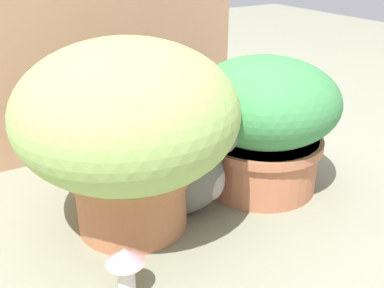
{
  "coord_description": "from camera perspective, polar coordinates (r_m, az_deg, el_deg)",
  "views": [
    {
      "loc": [
        -0.45,
        -0.91,
        0.66
      ],
      "look_at": [
        0.12,
        0.0,
        0.18
      ],
      "focal_mm": 43.84,
      "sensor_mm": 36.0,
      "label": 1
    }
  ],
  "objects": [
    {
      "name": "leafy_planter",
      "position": [
        1.29,
        8.72,
        2.97
      ],
      "size": [
        0.4,
        0.4,
        0.37
      ],
      "color": "#B86C4B",
      "rests_on": "ground"
    },
    {
      "name": "cardboard_backdrop",
      "position": [
        1.48,
        -15.31,
        12.58
      ],
      "size": [
        1.19,
        0.03,
        0.77
      ],
      "primitive_type": "cube",
      "color": "tan",
      "rests_on": "ground"
    },
    {
      "name": "cat",
      "position": [
        1.18,
        -1.55,
        -3.13
      ],
      "size": [
        0.32,
        0.32,
        0.32
      ],
      "color": "#605F55",
      "rests_on": "ground"
    },
    {
      "name": "grass_planter",
      "position": [
        1.07,
        -7.84,
        2.45
      ],
      "size": [
        0.51,
        0.51,
        0.46
      ],
      "color": "#B66E48",
      "rests_on": "ground"
    },
    {
      "name": "mushroom_ornament_pink",
      "position": [
        0.95,
        -8.1,
        -14.09
      ],
      "size": [
        0.08,
        0.08,
        0.11
      ],
      "color": "silver",
      "rests_on": "ground"
    },
    {
      "name": "ground_plane",
      "position": [
        1.21,
        -4.74,
        -9.12
      ],
      "size": [
        6.0,
        6.0,
        0.0
      ],
      "primitive_type": "plane",
      "color": "gray"
    }
  ]
}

